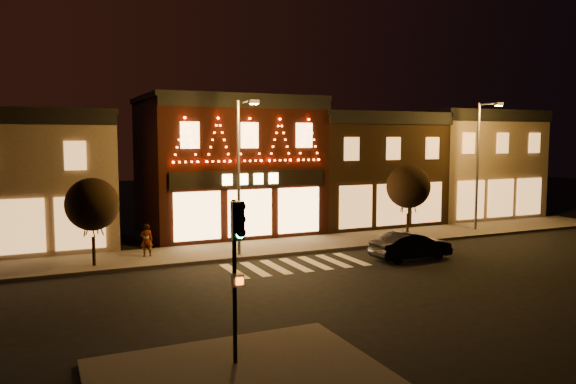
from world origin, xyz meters
TOP-DOWN VIEW (x-y plane):
  - ground at (0.00, 0.00)m, footprint 120.00×120.00m
  - sidewalk_far at (2.00, 8.00)m, footprint 44.00×4.00m
  - building_pulp at (0.00, 13.98)m, footprint 10.20×8.34m
  - building_right_a at (9.50, 13.99)m, footprint 9.20×8.28m
  - building_right_b at (18.50, 13.99)m, footprint 9.20×8.28m
  - traffic_signal_near at (-6.32, -5.99)m, footprint 0.32×0.44m
  - streetlamp_mid at (-1.79, 6.38)m, footprint 0.57×1.72m
  - streetlamp_right at (14.22, 7.48)m, footprint 0.49×1.79m
  - tree_left at (-8.54, 7.09)m, footprint 2.36×2.36m
  - tree_right at (8.63, 7.17)m, footprint 2.51×2.51m
  - dark_sedan at (5.61, 2.82)m, footprint 4.06×1.48m
  - pedestrian at (-6.03, 8.07)m, footprint 0.61×0.43m

SIDE VIEW (x-z plane):
  - ground at x=0.00m, z-range 0.00..0.00m
  - sidewalk_far at x=2.00m, z-range 0.00..0.15m
  - dark_sedan at x=5.61m, z-range 0.00..1.33m
  - pedestrian at x=-6.03m, z-range 0.15..1.74m
  - tree_left at x=-8.54m, z-range 0.94..4.88m
  - tree_right at x=8.63m, z-range 0.99..5.19m
  - traffic_signal_near at x=-6.32m, z-range 1.01..5.18m
  - building_right_a at x=9.50m, z-range 0.01..7.51m
  - building_right_b at x=18.50m, z-range 0.01..7.81m
  - building_pulp at x=0.00m, z-range 0.01..8.31m
  - streetlamp_mid at x=-1.79m, z-range 0.80..8.29m
  - streetlamp_right at x=14.22m, z-range 0.83..8.68m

